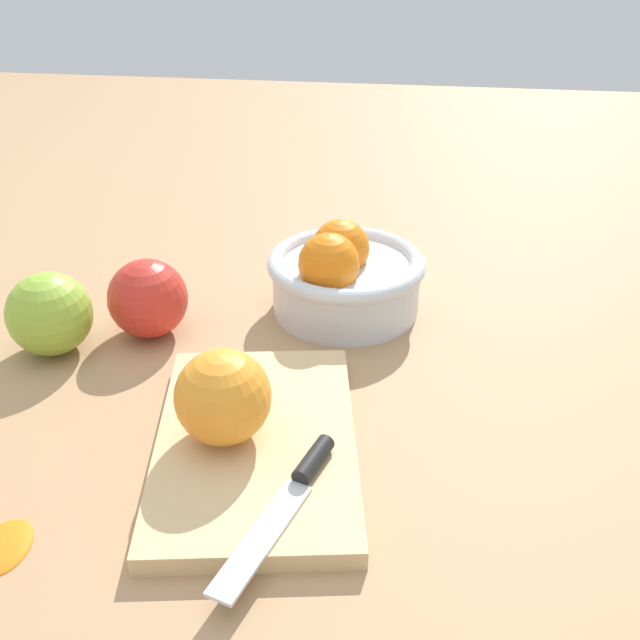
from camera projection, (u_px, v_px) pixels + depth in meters
ground_plane at (247, 397)px, 0.64m from camera, size 2.40×2.40×0.00m
bowl at (344, 275)px, 0.76m from camera, size 0.16×0.16×0.10m
cutting_board at (256, 444)px, 0.58m from camera, size 0.26×0.19×0.02m
orange_on_board at (226, 397)px, 0.55m from camera, size 0.07×0.07×0.07m
knife at (293, 491)px, 0.51m from camera, size 0.15×0.06×0.01m
apple_front_left at (148, 299)px, 0.72m from camera, size 0.08×0.08×0.08m
apple_front_left_2 at (50, 314)px, 0.69m from camera, size 0.08×0.08×0.08m
citrus_peel at (4, 543)px, 0.50m from camera, size 0.06×0.04×0.01m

